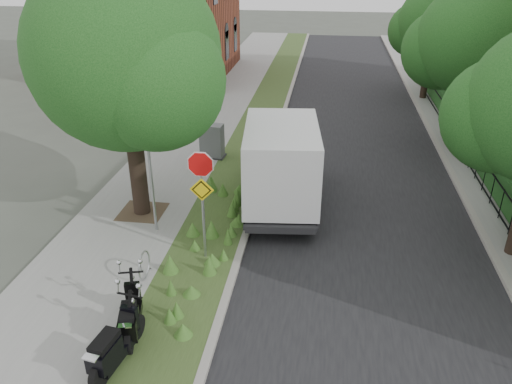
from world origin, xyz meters
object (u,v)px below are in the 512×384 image
sign_assembly (202,184)px  box_truck (281,160)px  scooter_near (130,321)px  utility_cabinet (212,141)px  scooter_far (112,351)px

sign_assembly → box_truck: bearing=64.7°
scooter_near → utility_cabinet: bearing=93.0°
utility_cabinet → sign_assembly: bearing=-78.9°
sign_assembly → scooter_far: 4.65m
sign_assembly → box_truck: size_ratio=0.57×
scooter_near → box_truck: (2.55, 6.89, 1.06)m
scooter_far → utility_cabinet: (-0.52, 11.35, 0.19)m
box_truck → utility_cabinet: box_truck is taller
scooter_near → scooter_far: scooter_far is taller
scooter_far → utility_cabinet: bearing=92.6°
scooter_far → utility_cabinet: size_ratio=1.45×
box_truck → utility_cabinet: 4.78m
sign_assembly → box_truck: sign_assembly is taller
sign_assembly → scooter_near: size_ratio=1.77×
scooter_near → utility_cabinet: (-0.55, 10.42, 0.22)m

